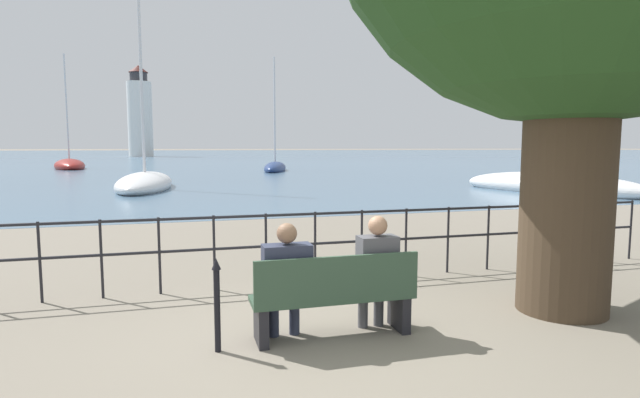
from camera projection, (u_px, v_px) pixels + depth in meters
name	position (u px, v px, depth m)	size (l,w,h in m)	color
ground_plane	(333.00, 336.00, 5.28)	(1000.00, 1000.00, 0.00)	gray
harbor_water	(186.00, 153.00, 157.39)	(600.00, 300.00, 0.01)	slate
park_bench	(334.00, 298.00, 5.17)	(1.72, 0.45, 0.90)	#334C38
seated_person_left	(287.00, 276.00, 5.09)	(0.50, 0.35, 1.23)	#2D3347
seated_person_right	(376.00, 268.00, 5.35)	(0.41, 0.35, 1.26)	#4C4C51
promenade_railing	(291.00, 237.00, 7.19)	(12.38, 0.04, 1.05)	black
closed_umbrella	(217.00, 300.00, 4.82)	(0.09, 0.09, 0.93)	black
sailboat_0	(549.00, 186.00, 22.10)	(4.84, 8.90, 8.39)	white
sailboat_1	(145.00, 183.00, 23.70)	(2.94, 8.02, 10.95)	white
sailboat_2	(275.00, 168.00, 41.37)	(3.60, 7.47, 9.59)	navy
sailboat_3	(70.00, 165.00, 45.83)	(4.36, 8.48, 10.74)	maroon
harbor_lighthouse	(140.00, 114.00, 103.08)	(4.92, 4.92, 18.68)	white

